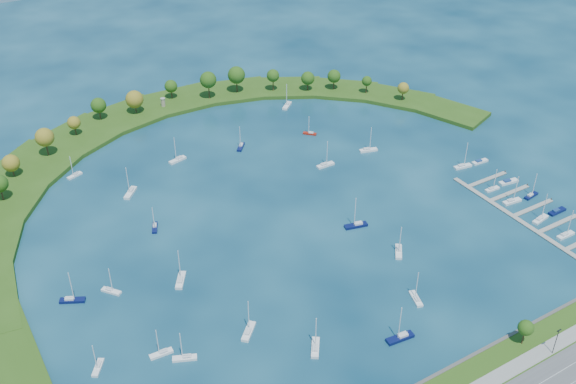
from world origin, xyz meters
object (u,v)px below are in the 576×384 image
docked_boat_6 (512,201)px  docked_boat_7 (531,195)px  moored_boat_8 (161,353)px  moored_boat_13 (310,133)px  moored_boat_21 (241,146)px  moored_boat_19 (315,347)px  moored_boat_15 (98,367)px  moored_boat_17 (111,290)px  docked_boat_10 (463,166)px  harbor_tower (163,102)px  moored_boat_3 (155,227)px  moored_boat_5 (72,299)px  moored_boat_9 (130,192)px  docked_boat_9 (508,182)px  moored_boat_0 (416,298)px  moored_boat_11 (287,105)px  moored_boat_6 (178,159)px  moored_boat_14 (325,164)px  docked_boat_2 (566,235)px  docked_boat_8 (492,188)px  moored_boat_1 (356,225)px  docked_boat_5 (557,211)px  moored_boat_7 (399,251)px  moored_boat_16 (400,337)px  moored_boat_10 (249,331)px  moored_boat_2 (368,149)px  docked_boat_4 (540,219)px  dock_system (538,219)px  moored_boat_12 (181,280)px  moored_boat_4 (75,175)px  moored_boat_20 (185,357)px

docked_boat_6 → docked_boat_7: (10.52, -1.15, -0.04)m
moored_boat_8 → moored_boat_13: bearing=-137.3°
moored_boat_21 → moored_boat_19: bearing=23.1°
moored_boat_15 → moored_boat_17: bearing=-170.7°
docked_boat_10 → harbor_tower: bearing=135.8°
moored_boat_3 → moored_boat_5: (-41.01, -25.40, 0.06)m
moored_boat_9 → docked_boat_9: bearing=102.9°
moored_boat_0 → moored_boat_13: moored_boat_0 is taller
moored_boat_8 → moored_boat_11: size_ratio=0.82×
moored_boat_0 → docked_boat_10: docked_boat_10 is taller
moored_boat_5 → moored_boat_6: (70.45, 70.10, -0.00)m
moored_boat_14 → moored_boat_17: moored_boat_14 is taller
docked_boat_2 → moored_boat_0: bearing=179.3°
moored_boat_11 → docked_boat_8: size_ratio=1.30×
moored_boat_1 → docked_boat_5: 85.34m
moored_boat_6 → moored_boat_7: bearing=98.8°
moored_boat_0 → moored_boat_16: (-16.73, -11.78, 0.08)m
moored_boat_10 → docked_boat_9: 144.78m
moored_boat_2 → docked_boat_4: (25.60, -82.73, -0.00)m
dock_system → moored_boat_16: bearing=-165.9°
moored_boat_3 → moored_boat_12: size_ratio=0.79×
moored_boat_11 → docked_boat_7: bearing=67.2°
docked_boat_6 → moored_boat_14: bearing=133.8°
moored_boat_9 → docked_boat_7: (147.16, -92.44, -0.08)m
moored_boat_19 → docked_boat_5: moored_boat_19 is taller
moored_boat_21 → moored_boat_2: bearing=96.5°
moored_boat_7 → docked_boat_9: (73.67, 13.47, -0.24)m
moored_boat_16 → moored_boat_0: bearing=-138.5°
moored_boat_4 → docked_boat_9: moored_boat_4 is taller
docked_boat_10 → moored_boat_10: bearing=-153.6°
docked_boat_6 → docked_boat_10: (2.40, 32.30, 0.00)m
moored_boat_7 → docked_boat_6: bearing=129.9°
moored_boat_14 → docked_boat_4: moored_boat_14 is taller
docked_boat_8 → moored_boat_3: bearing=162.2°
moored_boat_3 → moored_boat_17: size_ratio=0.98×
moored_boat_0 → moored_boat_14: bearing=3.7°
docked_boat_2 → docked_boat_7: 28.88m
moored_boat_15 → moored_boat_19: moored_boat_19 is taller
dock_system → moored_boat_6: (-107.57, 121.00, 0.58)m
moored_boat_8 → moored_boat_11: 183.61m
docked_boat_7 → moored_boat_3: bearing=148.4°
moored_boat_11 → docked_boat_9: 125.42m
moored_boat_21 → docked_boat_9: bearing=84.8°
moored_boat_9 → docked_boat_5: moored_boat_9 is taller
moored_boat_9 → docked_boat_5: 181.53m
moored_boat_7 → docked_boat_10: bearing=155.7°
moored_boat_2 → moored_boat_11: (-8.14, 61.86, 0.03)m
moored_boat_7 → moored_boat_20: size_ratio=1.12×
moored_boat_0 → moored_boat_17: bearing=74.6°
docked_boat_7 → moored_boat_10: bearing=174.7°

